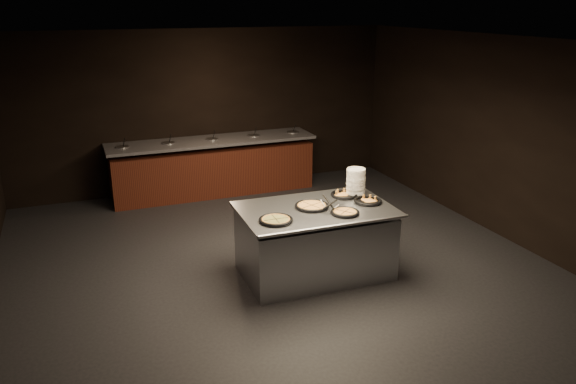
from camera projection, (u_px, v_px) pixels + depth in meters
name	position (u px, v px, depth m)	size (l,w,h in m)	color
room	(284.00, 168.00, 6.71)	(7.02, 8.02, 2.92)	black
salad_bar	(214.00, 170.00, 10.18)	(3.70, 0.83, 1.18)	#542313
serving_counter	(315.00, 243.00, 7.12)	(1.92, 1.26, 0.91)	silver
plate_stack	(356.00, 182.00, 7.41)	(0.25, 0.25, 0.35)	white
pan_veggie_whole	(276.00, 220.00, 6.53)	(0.40, 0.40, 0.04)	black
pan_cheese_whole	(312.00, 206.00, 6.98)	(0.43, 0.43, 0.04)	black
pan_cheese_slices_a	(344.00, 195.00, 7.39)	(0.36, 0.36, 0.04)	black
pan_cheese_slices_b	(345.00, 212.00, 6.77)	(0.35, 0.35, 0.04)	black
pan_veggie_slices	(368.00, 201.00, 7.15)	(0.36, 0.36, 0.04)	black
server_left	(326.00, 203.00, 6.91)	(0.16, 0.34, 0.17)	silver
server_right	(333.00, 206.00, 6.82)	(0.31, 0.09, 0.15)	silver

